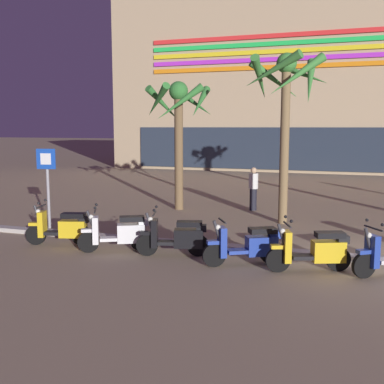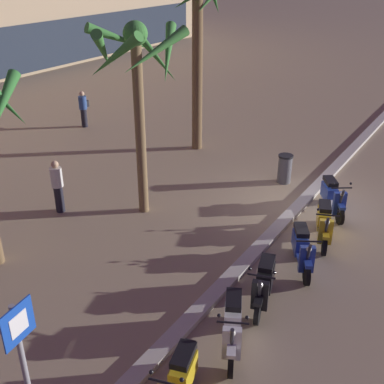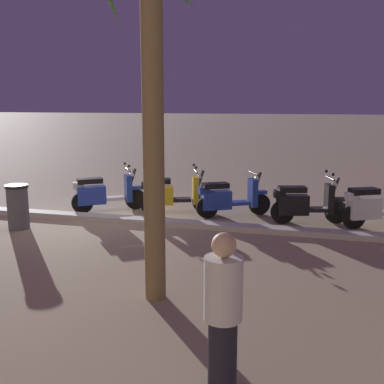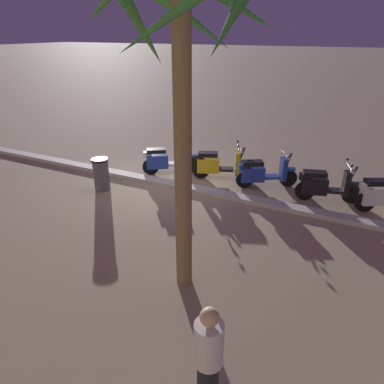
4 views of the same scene
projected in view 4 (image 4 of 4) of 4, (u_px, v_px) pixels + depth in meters
name	position (u px, v px, depth m)	size (l,w,h in m)	color
ground_plane	(160.00, 184.00, 10.66)	(200.00, 200.00, 0.00)	#9E896B
curb_strip	(160.00, 182.00, 10.65)	(60.00, 0.36, 0.12)	#BCB7AD
scooter_black_gap_after_mid	(324.00, 185.00, 9.44)	(1.69, 0.75, 1.17)	black
scooter_blue_far_back	(262.00, 173.00, 10.28)	(1.64, 1.02, 1.04)	black
scooter_yellow_mid_front	(217.00, 165.00, 10.88)	(1.73, 0.86, 1.17)	black
scooter_blue_mid_centre	(166.00, 160.00, 11.26)	(1.57, 1.14, 1.17)	black
palm_tree_near_sign	(182.00, 43.00, 4.83)	(2.60, 2.65, 5.28)	olive
pedestrian_window_shopping	(208.00, 360.00, 4.02)	(0.34, 0.34, 1.58)	black
litter_bin	(101.00, 174.00, 10.10)	(0.48, 0.48, 0.95)	#56565B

